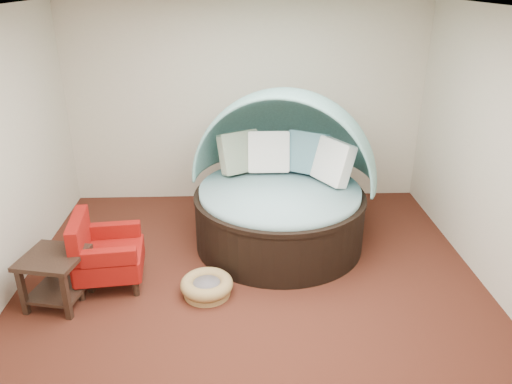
{
  "coord_description": "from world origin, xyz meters",
  "views": [
    {
      "loc": [
        -0.13,
        -4.4,
        3.07
      ],
      "look_at": [
        0.06,
        0.6,
        0.88
      ],
      "focal_mm": 35.0,
      "sensor_mm": 36.0,
      "label": 1
    }
  ],
  "objects_px": {
    "red_armchair": "(104,253)",
    "side_table": "(55,272)",
    "canopy_daybed": "(282,174)",
    "pet_basket": "(207,286)"
  },
  "relations": [
    {
      "from": "red_armchair",
      "to": "side_table",
      "type": "height_order",
      "value": "red_armchair"
    },
    {
      "from": "canopy_daybed",
      "to": "side_table",
      "type": "relative_size",
      "value": 3.8
    },
    {
      "from": "red_armchair",
      "to": "side_table",
      "type": "xyz_separation_m",
      "value": [
        -0.4,
        -0.33,
        -0.02
      ]
    },
    {
      "from": "red_armchair",
      "to": "side_table",
      "type": "bearing_deg",
      "value": -146.79
    },
    {
      "from": "pet_basket",
      "to": "red_armchair",
      "type": "distance_m",
      "value": 1.15
    },
    {
      "from": "pet_basket",
      "to": "red_armchair",
      "type": "relative_size",
      "value": 0.77
    },
    {
      "from": "side_table",
      "to": "canopy_daybed",
      "type": "bearing_deg",
      "value": 27.91
    },
    {
      "from": "canopy_daybed",
      "to": "pet_basket",
      "type": "distance_m",
      "value": 1.65
    },
    {
      "from": "canopy_daybed",
      "to": "pet_basket",
      "type": "height_order",
      "value": "canopy_daybed"
    },
    {
      "from": "side_table",
      "to": "pet_basket",
      "type": "bearing_deg",
      "value": 3.06
    }
  ]
}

